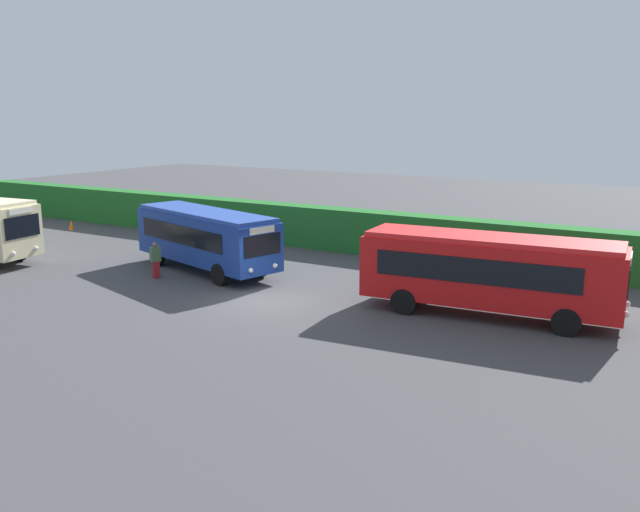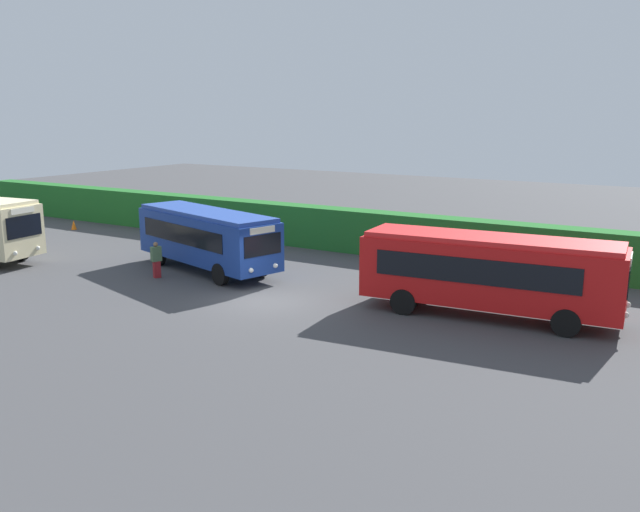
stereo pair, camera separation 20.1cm
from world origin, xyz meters
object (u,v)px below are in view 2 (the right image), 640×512
Objects in this scene: person_center at (264,237)px; bus_red at (489,271)px; bus_blue at (207,236)px; traffic_cone at (74,225)px; person_left at (156,259)px; person_right at (519,270)px.

bus_red is at bearing -82.77° from person_center.
bus_blue is 15.89m from traffic_cone.
traffic_cone is at bearing 116.29° from person_center.
person_left is at bearing -164.76° from person_center.
traffic_cone is (-29.13, 0.56, -0.69)m from person_right.
person_left is (-15.04, -2.03, -0.90)m from bus_red.
person_left is 2.81× the size of traffic_cone.
person_center is (-13.76, 4.70, -0.81)m from bus_red.
bus_blue is 4.83× the size of person_right.
person_left is at bearing -25.39° from traffic_cone.
bus_red is 4.15m from person_right.
person_left is 16.28m from person_right.
bus_blue is at bearing -95.86° from person_left.
person_left is 15.56m from traffic_cone.
traffic_cone is at bearing 115.34° from person_right.
bus_blue is 14.48m from person_right.
traffic_cone is (-15.20, 4.41, -1.42)m from bus_blue.
traffic_cone is at bearing -4.23° from person_left.
bus_blue is at bearing -16.19° from traffic_cone.
bus_red is at bearing 15.03° from bus_blue.
person_left is 0.91× the size of person_center.
person_center is at bearing 156.25° from bus_red.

